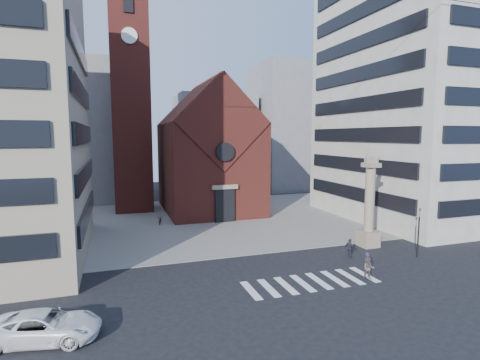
% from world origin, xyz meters
% --- Properties ---
extents(ground, '(120.00, 120.00, 0.00)m').
position_xyz_m(ground, '(0.00, 0.00, 0.00)').
color(ground, black).
rests_on(ground, ground).
extents(piazza, '(46.00, 30.00, 0.05)m').
position_xyz_m(piazza, '(0.00, 19.00, 0.03)').
color(piazza, gray).
rests_on(piazza, ground).
extents(zebra_crossing, '(10.20, 3.20, 0.01)m').
position_xyz_m(zebra_crossing, '(0.55, -3.00, 0.01)').
color(zebra_crossing, white).
rests_on(zebra_crossing, ground).
extents(church, '(12.00, 16.65, 18.00)m').
position_xyz_m(church, '(0.00, 25.04, 7.98)').
color(church, maroon).
rests_on(church, ground).
extents(campanile, '(5.50, 5.50, 31.20)m').
position_xyz_m(campanile, '(-10.00, 28.00, 15.74)').
color(campanile, maroon).
rests_on(campanile, ground).
extents(building_right, '(18.00, 22.00, 32.00)m').
position_xyz_m(building_right, '(24.00, 12.00, 16.00)').
color(building_right, beige).
rests_on(building_right, ground).
extents(bg_block_left, '(16.00, 14.00, 22.00)m').
position_xyz_m(bg_block_left, '(-20.00, 40.00, 11.00)').
color(bg_block_left, gray).
rests_on(bg_block_left, ground).
extents(bg_block_mid, '(14.00, 12.00, 18.00)m').
position_xyz_m(bg_block_mid, '(6.00, 45.00, 9.00)').
color(bg_block_mid, gray).
rests_on(bg_block_mid, ground).
extents(bg_block_right, '(16.00, 14.00, 24.00)m').
position_xyz_m(bg_block_right, '(22.00, 42.00, 12.00)').
color(bg_block_right, gray).
rests_on(bg_block_right, ground).
extents(lion_column, '(1.63, 1.60, 8.68)m').
position_xyz_m(lion_column, '(10.01, 3.00, 3.46)').
color(lion_column, gray).
rests_on(lion_column, ground).
extents(traffic_light, '(0.13, 0.16, 4.30)m').
position_xyz_m(traffic_light, '(12.00, -1.00, 2.29)').
color(traffic_light, black).
rests_on(traffic_light, ground).
extents(white_car, '(5.87, 3.56, 1.52)m').
position_xyz_m(white_car, '(-16.10, -5.48, 0.76)').
color(white_car, white).
rests_on(white_car, ground).
extents(pedestrian_0, '(0.77, 0.61, 1.87)m').
position_xyz_m(pedestrian_0, '(4.97, -3.50, 0.93)').
color(pedestrian_0, '#2D2A3A').
rests_on(pedestrian_0, ground).
extents(pedestrian_1, '(1.00, 0.95, 1.63)m').
position_xyz_m(pedestrian_1, '(4.78, -3.88, 0.81)').
color(pedestrian_1, brown).
rests_on(pedestrian_1, ground).
extents(pedestrian_2, '(0.69, 1.06, 1.68)m').
position_xyz_m(pedestrian_2, '(6.33, 0.65, 0.84)').
color(pedestrian_2, '#292A31').
rests_on(pedestrian_2, ground).
extents(scooter_0, '(1.00, 1.94, 0.97)m').
position_xyz_m(scooter_0, '(-7.54, 18.19, 0.54)').
color(scooter_0, black).
rests_on(scooter_0, piazza).
extents(scooter_1, '(0.85, 1.86, 1.08)m').
position_xyz_m(scooter_1, '(-5.69, 18.19, 0.59)').
color(scooter_1, black).
rests_on(scooter_1, piazza).
extents(scooter_2, '(1.00, 1.94, 0.97)m').
position_xyz_m(scooter_2, '(-3.84, 18.19, 0.54)').
color(scooter_2, black).
rests_on(scooter_2, piazza).
extents(scooter_3, '(0.85, 1.86, 1.08)m').
position_xyz_m(scooter_3, '(-1.99, 18.19, 0.59)').
color(scooter_3, black).
rests_on(scooter_3, piazza).
extents(scooter_4, '(1.00, 1.94, 0.97)m').
position_xyz_m(scooter_4, '(-0.15, 18.19, 0.54)').
color(scooter_4, black).
rests_on(scooter_4, piazza).
extents(scooter_5, '(0.85, 1.86, 1.08)m').
position_xyz_m(scooter_5, '(1.70, 18.19, 0.59)').
color(scooter_5, black).
rests_on(scooter_5, piazza).
extents(scooter_6, '(1.00, 1.94, 0.97)m').
position_xyz_m(scooter_6, '(3.55, 18.19, 0.54)').
color(scooter_6, black).
rests_on(scooter_6, piazza).
extents(scooter_7, '(0.85, 1.86, 1.08)m').
position_xyz_m(scooter_7, '(5.40, 18.19, 0.59)').
color(scooter_7, black).
rests_on(scooter_7, piazza).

